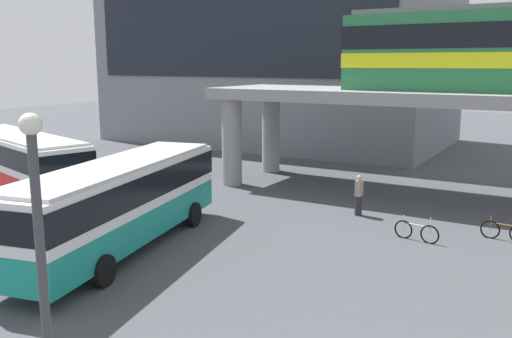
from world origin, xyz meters
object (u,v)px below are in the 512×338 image
bus_main (120,197)px  bicycle_brown (505,231)px  bicycle_silver (416,232)px  pedestrian_walking_across (359,196)px  station_building (280,18)px  bus_secondary (21,159)px

bus_main → bicycle_brown: (11.86, 8.20, -1.63)m
bicycle_silver → pedestrian_walking_across: 3.93m
pedestrian_walking_across → bicycle_brown: bearing=-5.2°
station_building → bus_main: (8.75, -28.57, -8.49)m
bicycle_silver → bus_secondary: bearing=-170.5°
bus_secondary → bicycle_silver: bearing=9.5°
bicycle_silver → station_building: bearing=128.7°
bus_main → bus_secondary: same height
station_building → bus_secondary: station_building is taller
bus_main → bicycle_silver: bus_main is taller
bus_main → bus_secondary: bearing=161.6°
bicycle_brown → bicycle_silver: size_ratio=1.01×
pedestrian_walking_across → bus_main: bearing=-123.5°
station_building → bicycle_silver: bearing=-51.3°
station_building → bicycle_brown: size_ratio=15.47×
bus_secondary → bicycle_brown: bearing=12.7°
station_building → bus_main: size_ratio=2.44×
bicycle_brown → pedestrian_walking_across: 6.11m
bus_main → pedestrian_walking_across: 10.55m
bus_secondary → pedestrian_walking_across: size_ratio=6.18×
bus_main → bicycle_brown: bearing=34.7°
bus_secondary → station_building: bearing=87.3°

